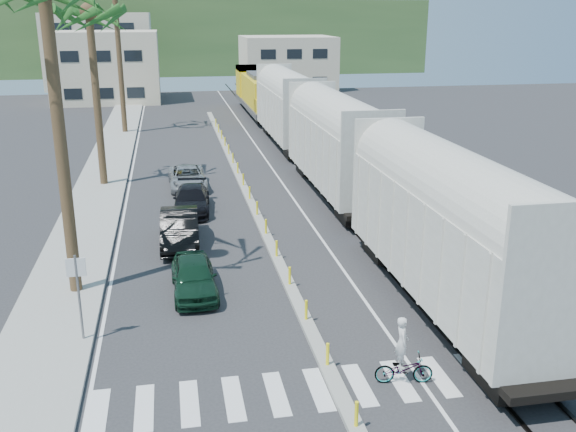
# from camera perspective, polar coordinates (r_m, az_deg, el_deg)

# --- Properties ---
(ground) EXTENTS (140.00, 140.00, 0.00)m
(ground) POSITION_cam_1_polar(r_m,az_deg,el_deg) (20.46, 2.82, -12.00)
(ground) COLOR #28282B
(ground) RESTS_ON ground
(sidewalk) EXTENTS (3.00, 90.00, 0.15)m
(sidewalk) POSITION_cam_1_polar(r_m,az_deg,el_deg) (43.65, -15.95, 3.70)
(sidewalk) COLOR gray
(sidewalk) RESTS_ON ground
(rails) EXTENTS (1.56, 100.00, 0.06)m
(rails) POSITION_cam_1_polar(r_m,az_deg,el_deg) (47.29, 0.90, 5.37)
(rails) COLOR black
(rails) RESTS_ON ground
(median) EXTENTS (0.45, 60.00, 0.85)m
(median) POSITION_cam_1_polar(r_m,az_deg,el_deg) (38.79, -3.98, 2.66)
(median) COLOR gray
(median) RESTS_ON ground
(crosswalk) EXTENTS (14.00, 2.20, 0.01)m
(crosswalk) POSITION_cam_1_polar(r_m,az_deg,el_deg) (18.80, 4.27, -14.94)
(crosswalk) COLOR silver
(crosswalk) RESTS_ON ground
(lane_markings) EXTENTS (9.42, 90.00, 0.01)m
(lane_markings) POSITION_cam_1_polar(r_m,az_deg,el_deg) (43.51, -7.59, 4.09)
(lane_markings) COLOR silver
(lane_markings) RESTS_ON ground
(freight_train) EXTENTS (3.00, 60.94, 5.85)m
(freight_train) POSITION_cam_1_polar(r_m,az_deg,el_deg) (41.85, 2.32, 7.75)
(freight_train) COLOR #B6B4A7
(freight_train) RESTS_ON ground
(street_sign) EXTENTS (0.60, 0.08, 3.00)m
(street_sign) POSITION_cam_1_polar(r_m,az_deg,el_deg) (21.15, -18.17, -5.94)
(street_sign) COLOR slate
(street_sign) RESTS_ON ground
(buildings) EXTENTS (38.00, 27.00, 10.00)m
(buildings) POSITION_cam_1_polar(r_m,az_deg,el_deg) (89.13, -12.34, 13.61)
(buildings) COLOR #C3B79B
(buildings) RESTS_ON ground
(hillside) EXTENTS (80.00, 20.00, 12.00)m
(hillside) POSITION_cam_1_polar(r_m,az_deg,el_deg) (117.41, -8.86, 15.50)
(hillside) COLOR #385628
(hillside) RESTS_ON ground
(car_lead) EXTENTS (1.83, 4.12, 1.38)m
(car_lead) POSITION_cam_1_polar(r_m,az_deg,el_deg) (24.33, -8.37, -5.33)
(car_lead) COLOR black
(car_lead) RESTS_ON ground
(car_second) EXTENTS (1.90, 4.87, 1.58)m
(car_second) POSITION_cam_1_polar(r_m,az_deg,el_deg) (29.39, -9.61, -1.09)
(car_second) COLOR black
(car_second) RESTS_ON ground
(car_third) EXTENTS (2.47, 4.83, 1.33)m
(car_third) POSITION_cam_1_polar(r_m,az_deg,el_deg) (34.23, -8.58, 1.45)
(car_third) COLOR black
(car_third) RESTS_ON ground
(car_rear) EXTENTS (2.40, 4.76, 1.29)m
(car_rear) POSITION_cam_1_polar(r_m,az_deg,el_deg) (38.96, -8.93, 3.40)
(car_rear) COLOR #A1A3A6
(car_rear) RESTS_ON ground
(cyclist) EXTENTS (1.11, 1.85, 2.07)m
(cyclist) POSITION_cam_1_polar(r_m,az_deg,el_deg) (18.92, 10.22, -12.69)
(cyclist) COLOR #9EA0A5
(cyclist) RESTS_ON ground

